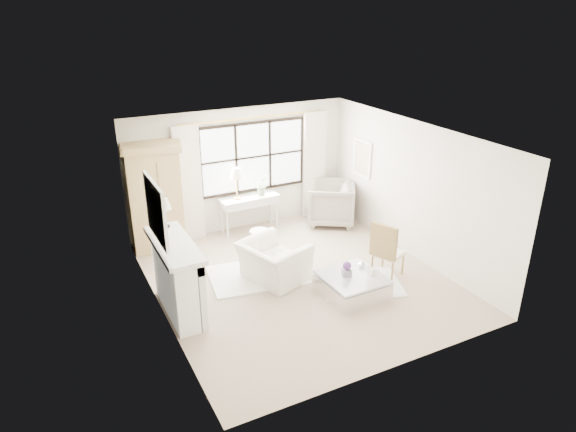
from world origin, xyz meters
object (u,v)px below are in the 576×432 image
at_px(club_armchair, 273,262).
at_px(coffee_table, 352,286).
at_px(armoire, 156,197).
at_px(console_table, 250,214).

distance_m(club_armchair, coffee_table, 1.49).
distance_m(armoire, console_table, 2.12).
distance_m(console_table, coffee_table, 3.37).
bearing_deg(coffee_table, armoire, 125.40).
relative_size(console_table, club_armchair, 1.16).
height_order(console_table, club_armchair, console_table).
bearing_deg(armoire, console_table, 12.18).
bearing_deg(console_table, coffee_table, -83.43).
distance_m(armoire, club_armchair, 2.81).
relative_size(club_armchair, coffee_table, 1.11).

